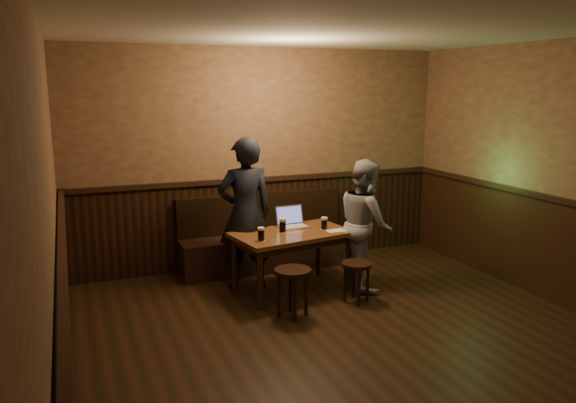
# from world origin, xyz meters

# --- Properties ---
(room) EXTENTS (5.04, 6.04, 2.84)m
(room) POSITION_xyz_m (0.00, 0.22, 1.20)
(room) COLOR black
(room) RESTS_ON ground
(bench) EXTENTS (2.20, 0.50, 0.95)m
(bench) POSITION_xyz_m (-0.07, 2.75, 0.31)
(bench) COLOR black
(bench) RESTS_ON ground
(pub_table) EXTENTS (1.41, 0.96, 0.70)m
(pub_table) POSITION_xyz_m (-0.07, 1.83, 0.61)
(pub_table) COLOR #5B331A
(pub_table) RESTS_ON ground
(stool_left) EXTENTS (0.45, 0.45, 0.50)m
(stool_left) POSITION_xyz_m (-0.33, 1.16, 0.40)
(stool_left) COLOR black
(stool_left) RESTS_ON ground
(stool_right) EXTENTS (0.40, 0.40, 0.45)m
(stool_right) POSITION_xyz_m (0.46, 1.26, 0.36)
(stool_right) COLOR black
(stool_right) RESTS_ON ground
(pint_left) EXTENTS (0.10, 0.10, 0.15)m
(pint_left) POSITION_xyz_m (-0.51, 1.61, 0.77)
(pint_left) COLOR #B23516
(pint_left) RESTS_ON pub_table
(pint_mid) EXTENTS (0.10, 0.10, 0.16)m
(pint_mid) POSITION_xyz_m (-0.16, 1.86, 0.78)
(pint_mid) COLOR #B23516
(pint_mid) RESTS_ON pub_table
(pint_right) EXTENTS (0.09, 0.09, 0.15)m
(pint_right) POSITION_xyz_m (0.32, 1.80, 0.77)
(pint_right) COLOR #B23516
(pint_right) RESTS_ON pub_table
(laptop) EXTENTS (0.35, 0.29, 0.24)m
(laptop) POSITION_xyz_m (0.03, 2.06, 0.76)
(laptop) COLOR silver
(laptop) RESTS_ON pub_table
(menu) EXTENTS (0.22, 0.15, 0.00)m
(menu) POSITION_xyz_m (0.42, 1.70, 0.70)
(menu) COLOR silver
(menu) RESTS_ON pub_table
(person_suit) EXTENTS (0.65, 0.44, 1.76)m
(person_suit) POSITION_xyz_m (-0.51, 2.17, 0.88)
(person_suit) COLOR black
(person_suit) RESTS_ON ground
(person_grey) EXTENTS (0.70, 0.83, 1.50)m
(person_grey) POSITION_xyz_m (0.79, 1.67, 0.75)
(person_grey) COLOR gray
(person_grey) RESTS_ON ground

